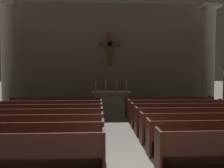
{
  "coord_description": "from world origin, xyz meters",
  "views": [
    {
      "loc": [
        -0.7,
        -5.19,
        2.24
      ],
      "look_at": [
        0.0,
        7.43,
        1.48
      ],
      "focal_mm": 39.46,
      "sensor_mm": 36.0,
      "label": 1
    }
  ],
  "objects_px": {
    "pew_left_row_4": "(41,122)",
    "column_right_fourth": "(208,58)",
    "column_left_fourth": "(8,57)",
    "pew_left_row_7": "(57,108)",
    "candlestick_inner_left": "(106,88)",
    "pew_left_row_6": "(53,111)",
    "candlestick_outer_right": "(126,88)",
    "pew_right_row_3": "(208,127)",
    "pew_left_row_5": "(47,116)",
    "pew_right_row_5": "(184,115)",
    "pew_right_row_7": "(169,107)",
    "pew_left_row_3": "(33,130)",
    "candlestick_outer_left": "(96,88)",
    "candlestick_inner_right": "(116,88)",
    "pew_right_row_4": "(194,120)",
    "altar": "(111,100)",
    "pew_right_row_6": "(176,110)",
    "pew_left_row_2": "(22,140)",
    "pew_left_row_1": "(7,154)"
  },
  "relations": [
    {
      "from": "pew_left_row_6",
      "to": "column_left_fourth",
      "type": "distance_m",
      "value": 5.73
    },
    {
      "from": "pew_right_row_3",
      "to": "candlestick_outer_left",
      "type": "distance_m",
      "value": 7.33
    },
    {
      "from": "pew_right_row_6",
      "to": "candlestick_outer_left",
      "type": "relative_size",
      "value": 6.83
    },
    {
      "from": "pew_left_row_7",
      "to": "column_right_fourth",
      "type": "relative_size",
      "value": 0.69
    },
    {
      "from": "pew_left_row_5",
      "to": "candlestick_outer_right",
      "type": "relative_size",
      "value": 6.83
    },
    {
      "from": "pew_left_row_6",
      "to": "pew_right_row_7",
      "type": "bearing_deg",
      "value": 11.15
    },
    {
      "from": "candlestick_outer_right",
      "to": "altar",
      "type": "bearing_deg",
      "value": 180.0
    },
    {
      "from": "pew_left_row_4",
      "to": "pew_left_row_6",
      "type": "relative_size",
      "value": 1.0
    },
    {
      "from": "pew_left_row_6",
      "to": "pew_right_row_4",
      "type": "distance_m",
      "value": 5.63
    },
    {
      "from": "column_left_fourth",
      "to": "pew_left_row_7",
      "type": "bearing_deg",
      "value": -43.21
    },
    {
      "from": "pew_left_row_1",
      "to": "pew_left_row_5",
      "type": "bearing_deg",
      "value": 90.0
    },
    {
      "from": "pew_left_row_2",
      "to": "candlestick_inner_left",
      "type": "distance_m",
      "value": 7.84
    },
    {
      "from": "pew_right_row_5",
      "to": "altar",
      "type": "xyz_separation_m",
      "value": [
        -2.62,
        4.36,
        0.06
      ]
    },
    {
      "from": "column_left_fourth",
      "to": "candlestick_outer_right",
      "type": "xyz_separation_m",
      "value": [
        6.7,
        -0.74,
        -1.72
      ]
    },
    {
      "from": "pew_left_row_6",
      "to": "pew_left_row_3",
      "type": "bearing_deg",
      "value": -90.0
    },
    {
      "from": "candlestick_outer_right",
      "to": "pew_left_row_6",
      "type": "bearing_deg",
      "value": -136.22
    },
    {
      "from": "altar",
      "to": "candlestick_outer_right",
      "type": "height_order",
      "value": "candlestick_outer_right"
    },
    {
      "from": "pew_left_row_7",
      "to": "pew_right_row_5",
      "type": "xyz_separation_m",
      "value": [
        5.24,
        -2.06,
        0.0
      ]
    },
    {
      "from": "pew_left_row_5",
      "to": "pew_left_row_6",
      "type": "distance_m",
      "value": 1.03
    },
    {
      "from": "altar",
      "to": "candlestick_inner_left",
      "type": "height_order",
      "value": "candlestick_inner_left"
    },
    {
      "from": "pew_left_row_6",
      "to": "candlestick_outer_right",
      "type": "distance_m",
      "value": 4.86
    },
    {
      "from": "pew_left_row_5",
      "to": "pew_left_row_3",
      "type": "bearing_deg",
      "value": -90.0
    },
    {
      "from": "pew_left_row_6",
      "to": "pew_right_row_5",
      "type": "bearing_deg",
      "value": -11.15
    },
    {
      "from": "pew_left_row_5",
      "to": "column_right_fourth",
      "type": "xyz_separation_m",
      "value": [
        8.46,
        5.1,
        2.44
      ]
    },
    {
      "from": "column_right_fourth",
      "to": "candlestick_inner_left",
      "type": "distance_m",
      "value": 6.42
    },
    {
      "from": "pew_left_row_6",
      "to": "candlestick_outer_left",
      "type": "xyz_separation_m",
      "value": [
        1.77,
        3.32,
        0.72
      ]
    },
    {
      "from": "pew_left_row_1",
      "to": "pew_left_row_7",
      "type": "height_order",
      "value": "same"
    },
    {
      "from": "candlestick_outer_left",
      "to": "pew_left_row_6",
      "type": "bearing_deg",
      "value": -118.01
    },
    {
      "from": "pew_left_row_4",
      "to": "pew_right_row_3",
      "type": "relative_size",
      "value": 1.0
    },
    {
      "from": "pew_left_row_4",
      "to": "altar",
      "type": "xyz_separation_m",
      "value": [
        2.62,
        5.39,
        0.06
      ]
    },
    {
      "from": "column_left_fourth",
      "to": "candlestick_inner_left",
      "type": "distance_m",
      "value": 5.85
    },
    {
      "from": "pew_left_row_5",
      "to": "pew_right_row_5",
      "type": "height_order",
      "value": "same"
    },
    {
      "from": "pew_left_row_6",
      "to": "candlestick_inner_left",
      "type": "xyz_separation_m",
      "value": [
        2.32,
        3.32,
        0.72
      ]
    },
    {
      "from": "candlestick_inner_left",
      "to": "pew_left_row_7",
      "type": "bearing_deg",
      "value": -135.32
    },
    {
      "from": "pew_right_row_6",
      "to": "pew_right_row_5",
      "type": "bearing_deg",
      "value": -90.0
    },
    {
      "from": "pew_right_row_5",
      "to": "pew_right_row_7",
      "type": "relative_size",
      "value": 1.0
    },
    {
      "from": "pew_left_row_7",
      "to": "candlestick_inner_right",
      "type": "height_order",
      "value": "candlestick_inner_right"
    },
    {
      "from": "pew_left_row_6",
      "to": "pew_right_row_6",
      "type": "relative_size",
      "value": 1.0
    },
    {
      "from": "altar",
      "to": "candlestick_outer_right",
      "type": "distance_m",
      "value": 1.08
    },
    {
      "from": "pew_left_row_3",
      "to": "altar",
      "type": "xyz_separation_m",
      "value": [
        2.62,
        6.42,
        0.06
      ]
    },
    {
      "from": "column_left_fourth",
      "to": "pew_left_row_6",
      "type": "bearing_deg",
      "value": -51.54
    },
    {
      "from": "column_right_fourth",
      "to": "altar",
      "type": "height_order",
      "value": "column_right_fourth"
    },
    {
      "from": "pew_left_row_6",
      "to": "pew_right_row_4",
      "type": "bearing_deg",
      "value": -21.51
    },
    {
      "from": "pew_right_row_5",
      "to": "candlestick_inner_left",
      "type": "distance_m",
      "value": 5.29
    },
    {
      "from": "pew_right_row_6",
      "to": "pew_right_row_7",
      "type": "relative_size",
      "value": 1.0
    },
    {
      "from": "pew_left_row_1",
      "to": "column_left_fourth",
      "type": "relative_size",
      "value": 0.69
    },
    {
      "from": "candlestick_outer_left",
      "to": "candlestick_inner_right",
      "type": "distance_m",
      "value": 1.15
    },
    {
      "from": "pew_left_row_5",
      "to": "pew_right_row_4",
      "type": "relative_size",
      "value": 1.0
    },
    {
      "from": "pew_left_row_4",
      "to": "column_right_fourth",
      "type": "height_order",
      "value": "column_right_fourth"
    },
    {
      "from": "column_left_fourth",
      "to": "pew_left_row_4",
      "type": "bearing_deg",
      "value": -62.22
    }
  ]
}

